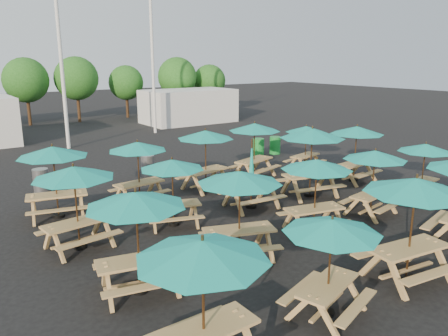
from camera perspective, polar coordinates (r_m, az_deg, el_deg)
ground at (r=15.12m, az=3.32°, el=-5.18°), size 120.00×120.00×0.00m
picnic_unit_0 at (r=6.85m, az=-2.80°, el=-11.58°), size 2.17×2.17×2.33m
picnic_unit_1 at (r=9.35m, az=-11.42°, el=-4.76°), size 2.56×2.56×2.32m
picnic_unit_2 at (r=11.99m, az=-19.02°, el=-1.11°), size 2.39×2.39×2.30m
picnic_unit_3 at (r=14.64m, az=-21.45°, el=1.53°), size 2.65×2.65×2.36m
picnic_unit_4 at (r=8.64m, az=13.88°, el=-8.06°), size 2.37×2.37×2.06m
picnic_unit_5 at (r=10.84m, az=2.06°, el=-1.85°), size 2.74×2.74×2.32m
picnic_unit_6 at (r=13.10m, az=-6.79°, el=0.01°), size 2.46×2.46×2.10m
picnic_unit_7 at (r=15.46m, az=-11.22°, el=2.37°), size 2.22×2.22×2.21m
picnic_unit_8 at (r=10.52m, az=23.73°, el=-2.79°), size 2.59×2.59×2.47m
picnic_unit_9 at (r=12.78m, az=12.01°, el=-0.08°), size 2.49×2.49×2.22m
picnic_unit_10 at (r=14.84m, az=3.59°, el=-1.56°), size 2.03×1.81×2.40m
picnic_unit_11 at (r=16.74m, az=-2.44°, el=3.96°), size 2.50×2.50×2.35m
picnic_unit_13 at (r=14.74m, az=19.11°, el=1.16°), size 2.28×2.28×2.17m
picnic_unit_14 at (r=16.14m, az=11.44°, el=3.96°), size 2.85×2.85×2.56m
picnic_unit_15 at (r=18.51m, az=4.01°, el=4.95°), size 2.69×2.69×2.37m
picnic_unit_17 at (r=17.10m, az=24.80°, el=2.05°), size 2.14×2.14×2.07m
picnic_unit_18 at (r=18.64m, az=16.94°, el=4.36°), size 2.38×2.38×2.34m
picnic_unit_19 at (r=20.24m, az=10.69°, el=4.69°), size 2.22×2.22×2.03m
waste_bin_0 at (r=18.03m, az=-22.78°, el=-1.55°), size 0.58×0.58×0.93m
waste_bin_1 at (r=19.23m, az=-9.93°, el=0.29°), size 0.58×0.58×0.93m
waste_bin_2 at (r=22.99m, az=4.53°, el=2.72°), size 0.58×0.58×0.93m
waste_bin_3 at (r=23.63m, az=6.67°, el=2.98°), size 0.58×0.58×0.93m
mast_0 at (r=26.06m, az=-20.72°, el=15.47°), size 0.20×0.20×12.00m
mast_1 at (r=30.28m, az=-9.39°, el=15.85°), size 0.20×0.20×12.00m
event_tent_1 at (r=35.25m, az=-4.65°, el=8.06°), size 7.00×4.00×2.60m
tree_3 at (r=36.56m, az=-24.48°, el=10.40°), size 3.36×3.36×5.09m
tree_4 at (r=37.02m, az=-18.73°, el=11.02°), size 3.41×3.41×5.17m
tree_5 at (r=38.92m, az=-12.67°, el=10.81°), size 2.94×2.94×4.45m
tree_6 at (r=39.07m, az=-6.14°, el=11.75°), size 3.38×3.38×5.13m
tree_7 at (r=40.89m, az=-1.92°, el=11.31°), size 2.95×2.95×4.48m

